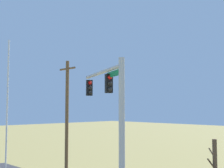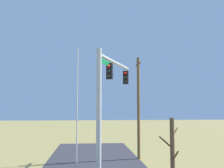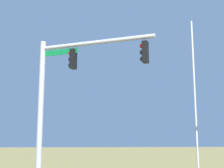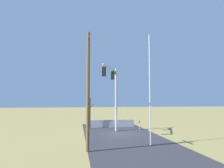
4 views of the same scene
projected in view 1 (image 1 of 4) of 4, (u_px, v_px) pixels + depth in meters
signal_mast at (111, 112)px, 14.63m from camera, size 5.41×2.55×7.78m
flagpole at (7, 119)px, 18.16m from camera, size 0.10×0.10×9.69m
utility_pole at (67, 118)px, 22.97m from camera, size 1.90×0.26×9.13m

